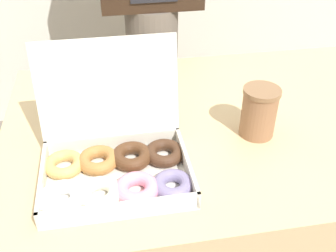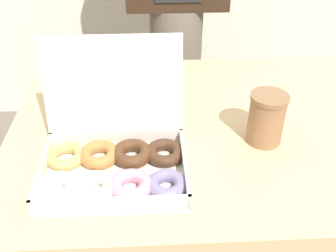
# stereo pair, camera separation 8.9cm
# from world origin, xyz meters

# --- Properties ---
(table) EXTENTS (1.18, 0.81, 0.72)m
(table) POSITION_xyz_m (0.00, 0.00, 0.36)
(table) COLOR tan
(table) RESTS_ON ground_plane
(donut_box) EXTENTS (0.36, 0.29, 0.28)m
(donut_box) POSITION_xyz_m (-0.29, -0.19, 0.76)
(donut_box) COLOR silver
(donut_box) RESTS_ON table
(coffee_cup) EXTENTS (0.10, 0.10, 0.13)m
(coffee_cup) POSITION_xyz_m (0.08, -0.08, 0.79)
(coffee_cup) COLOR #8C6042
(coffee_cup) RESTS_ON table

